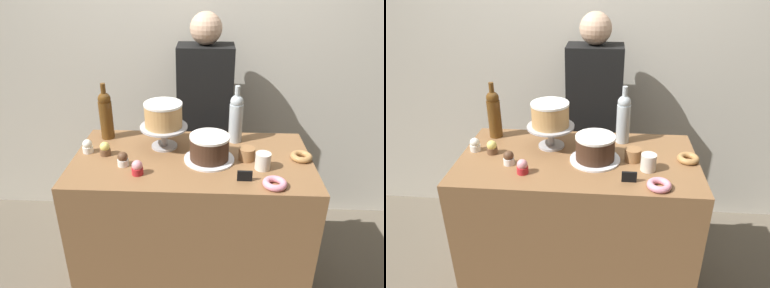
# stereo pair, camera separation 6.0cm
# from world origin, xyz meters

# --- Properties ---
(ground_plane) EXTENTS (12.00, 12.00, 0.00)m
(ground_plane) POSITION_xyz_m (0.00, 0.00, 0.00)
(ground_plane) COLOR #665B4C
(back_wall) EXTENTS (6.00, 0.05, 2.60)m
(back_wall) POSITION_xyz_m (0.00, 0.90, 1.30)
(back_wall) COLOR beige
(back_wall) RESTS_ON ground_plane
(display_counter) EXTENTS (1.24, 0.65, 0.95)m
(display_counter) POSITION_xyz_m (0.00, 0.00, 0.47)
(display_counter) COLOR brown
(display_counter) RESTS_ON ground_plane
(cake_stand_pedestal) EXTENTS (0.26, 0.26, 0.13)m
(cake_stand_pedestal) POSITION_xyz_m (-0.16, 0.12, 1.03)
(cake_stand_pedestal) COLOR #B2B2B7
(cake_stand_pedestal) RESTS_ON display_counter
(white_layer_cake) EXTENTS (0.20, 0.20, 0.13)m
(white_layer_cake) POSITION_xyz_m (-0.16, 0.12, 1.14)
(white_layer_cake) COLOR tan
(white_layer_cake) RESTS_ON cake_stand_pedestal
(silver_serving_platter) EXTENTS (0.26, 0.26, 0.01)m
(silver_serving_platter) POSITION_xyz_m (0.09, -0.02, 0.95)
(silver_serving_platter) COLOR white
(silver_serving_platter) RESTS_ON display_counter
(chocolate_round_cake) EXTENTS (0.20, 0.20, 0.13)m
(chocolate_round_cake) POSITION_xyz_m (0.09, -0.02, 1.02)
(chocolate_round_cake) COLOR #3D2619
(chocolate_round_cake) RESTS_ON silver_serving_platter
(wine_bottle_clear) EXTENTS (0.08, 0.08, 0.33)m
(wine_bottle_clear) POSITION_xyz_m (0.23, 0.21, 1.09)
(wine_bottle_clear) COLOR #B2BCC1
(wine_bottle_clear) RESTS_ON display_counter
(wine_bottle_amber) EXTENTS (0.08, 0.08, 0.33)m
(wine_bottle_amber) POSITION_xyz_m (-0.50, 0.22, 1.09)
(wine_bottle_amber) COLOR #5B3814
(wine_bottle_amber) RESTS_ON display_counter
(cupcake_lemon) EXTENTS (0.06, 0.06, 0.07)m
(cupcake_lemon) POSITION_xyz_m (-0.46, 0.01, 0.98)
(cupcake_lemon) COLOR brown
(cupcake_lemon) RESTS_ON display_counter
(cupcake_chocolate) EXTENTS (0.06, 0.06, 0.07)m
(cupcake_chocolate) POSITION_xyz_m (-0.34, -0.10, 0.98)
(cupcake_chocolate) COLOR white
(cupcake_chocolate) RESTS_ON display_counter
(cupcake_vanilla) EXTENTS (0.06, 0.06, 0.07)m
(cupcake_vanilla) POSITION_xyz_m (-0.56, 0.03, 0.98)
(cupcake_vanilla) COLOR white
(cupcake_vanilla) RESTS_ON display_counter
(cupcake_strawberry) EXTENTS (0.06, 0.06, 0.07)m
(cupcake_strawberry) POSITION_xyz_m (-0.25, -0.18, 0.98)
(cupcake_strawberry) COLOR red
(cupcake_strawberry) RESTS_ON display_counter
(donut_maple) EXTENTS (0.11, 0.11, 0.03)m
(donut_maple) POSITION_xyz_m (0.57, 0.01, 0.96)
(donut_maple) COLOR #B27F47
(donut_maple) RESTS_ON display_counter
(donut_pink) EXTENTS (0.11, 0.11, 0.03)m
(donut_pink) POSITION_xyz_m (0.39, -0.25, 0.96)
(donut_pink) COLOR pink
(donut_pink) RESTS_ON display_counter
(cookie_stack) EXTENTS (0.08, 0.08, 0.07)m
(cookie_stack) POSITION_xyz_m (0.28, -0.01, 0.98)
(cookie_stack) COLOR olive
(cookie_stack) RESTS_ON display_counter
(price_sign_chalkboard) EXTENTS (0.07, 0.01, 0.05)m
(price_sign_chalkboard) POSITION_xyz_m (0.26, -0.21, 0.97)
(price_sign_chalkboard) COLOR black
(price_sign_chalkboard) RESTS_ON display_counter
(coffee_cup_ceramic) EXTENTS (0.08, 0.08, 0.09)m
(coffee_cup_ceramic) POSITION_xyz_m (0.35, -0.10, 0.99)
(coffee_cup_ceramic) COLOR silver
(coffee_cup_ceramic) RESTS_ON display_counter
(barista_figure) EXTENTS (0.36, 0.22, 1.60)m
(barista_figure) POSITION_xyz_m (0.06, 0.63, 0.84)
(barista_figure) COLOR black
(barista_figure) RESTS_ON ground_plane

